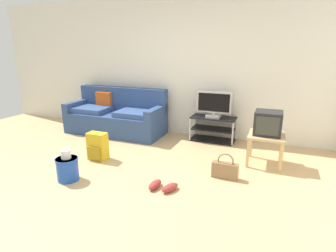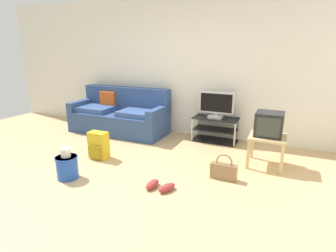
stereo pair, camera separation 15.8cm
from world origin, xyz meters
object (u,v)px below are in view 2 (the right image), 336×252
(tv_stand, at_px, (215,129))
(cleaning_bucket, at_px, (67,166))
(backpack, at_px, (99,146))
(crt_tv, at_px, (269,124))
(handbag, at_px, (224,170))
(sneakers_pair, at_px, (159,186))
(side_table, at_px, (267,141))
(flat_tv, at_px, (216,105))
(couch, at_px, (120,116))

(tv_stand, xyz_separation_m, cleaning_bucket, (-1.42, -2.33, -0.05))
(backpack, bearing_deg, crt_tv, 34.25)
(backpack, relative_size, handbag, 1.22)
(sneakers_pair, bearing_deg, side_table, 49.24)
(cleaning_bucket, height_order, sneakers_pair, cleaning_bucket)
(tv_stand, height_order, side_table, side_table)
(sneakers_pair, bearing_deg, handbag, 42.59)
(backpack, bearing_deg, cleaning_bucket, -69.88)
(backpack, bearing_deg, sneakers_pair, -5.09)
(handbag, height_order, sneakers_pair, handbag)
(side_table, bearing_deg, flat_tv, 141.91)
(handbag, bearing_deg, tv_stand, 109.00)
(flat_tv, bearing_deg, tv_stand, 90.00)
(tv_stand, relative_size, flat_tv, 1.29)
(flat_tv, relative_size, sneakers_pair, 1.72)
(tv_stand, relative_size, handbag, 2.32)
(side_table, relative_size, handbag, 1.44)
(backpack, bearing_deg, couch, 126.34)
(tv_stand, bearing_deg, handbag, -71.00)
(side_table, bearing_deg, cleaning_bucket, -147.21)
(tv_stand, height_order, flat_tv, flat_tv)
(side_table, relative_size, sneakers_pair, 1.38)
(flat_tv, distance_m, sneakers_pair, 2.18)
(couch, height_order, crt_tv, couch)
(cleaning_bucket, relative_size, sneakers_pair, 1.15)
(handbag, bearing_deg, backpack, -177.03)
(backpack, bearing_deg, tv_stand, 63.04)
(handbag, bearing_deg, crt_tv, 56.93)
(couch, xyz_separation_m, crt_tv, (2.96, -0.54, 0.30))
(tv_stand, relative_size, sneakers_pair, 2.22)
(sneakers_pair, bearing_deg, flat_tv, 85.93)
(tv_stand, height_order, handbag, tv_stand)
(flat_tv, height_order, crt_tv, flat_tv)
(crt_tv, xyz_separation_m, handbag, (-0.47, -0.72, -0.52))
(crt_tv, xyz_separation_m, sneakers_pair, (-1.13, -1.32, -0.60))
(sneakers_pair, bearing_deg, backpack, 159.15)
(backpack, xyz_separation_m, handbag, (1.99, 0.10, -0.09))
(flat_tv, distance_m, side_table, 1.28)
(flat_tv, relative_size, handbag, 1.80)
(handbag, bearing_deg, flat_tv, 109.26)
(couch, relative_size, crt_tv, 5.22)
(cleaning_bucket, bearing_deg, couch, 105.11)
(flat_tv, height_order, cleaning_bucket, flat_tv)
(side_table, distance_m, handbag, 0.88)
(flat_tv, bearing_deg, backpack, -133.13)
(flat_tv, bearing_deg, cleaning_bucket, -121.49)
(handbag, relative_size, cleaning_bucket, 0.83)
(crt_tv, height_order, handbag, crt_tv)
(sneakers_pair, bearing_deg, couch, 134.54)
(flat_tv, relative_size, crt_tv, 1.67)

